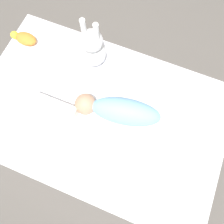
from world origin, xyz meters
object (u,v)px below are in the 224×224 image
at_px(swaddled_baby, 119,111).
at_px(bunny_plush, 93,49).
at_px(pillow, 46,123).
at_px(turtle_plush, 24,38).

distance_m(swaddled_baby, bunny_plush, 0.43).
xyz_separation_m(swaddled_baby, pillow, (0.38, 0.23, -0.04)).
relative_size(swaddled_baby, bunny_plush, 1.42).
bearing_deg(pillow, swaddled_baby, -149.07).
bearing_deg(bunny_plush, pillow, 81.05).
xyz_separation_m(swaddled_baby, turtle_plush, (0.81, -0.26, -0.05)).
xyz_separation_m(swaddled_baby, bunny_plush, (0.30, -0.30, 0.05)).
relative_size(swaddled_baby, turtle_plush, 2.71).
distance_m(pillow, turtle_plush, 0.65).
distance_m(swaddled_baby, pillow, 0.45).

